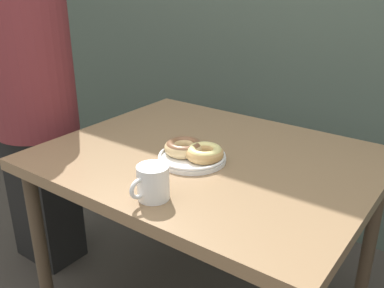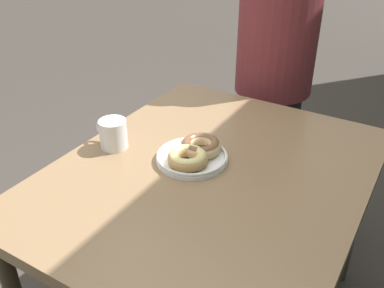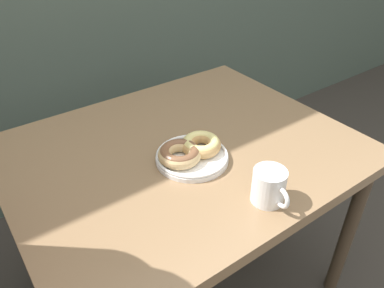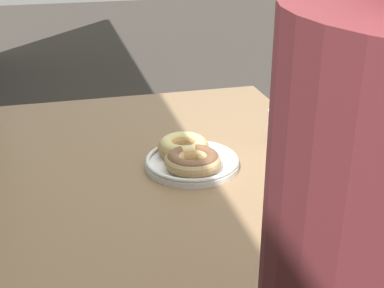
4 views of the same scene
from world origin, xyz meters
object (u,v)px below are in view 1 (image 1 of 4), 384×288
donut_plate (193,152)px  coffee_mug (152,182)px  dining_table (208,173)px  person_figure (34,104)px

donut_plate → coffee_mug: coffee_mug is taller
dining_table → donut_plate: size_ratio=4.86×
donut_plate → coffee_mug: size_ratio=1.79×
dining_table → coffee_mug: bearing=-82.7°
person_figure → donut_plate: bearing=3.4°
person_figure → coffee_mug: bearing=-14.8°
donut_plate → person_figure: bearing=-176.6°
donut_plate → person_figure: (-0.79, -0.05, 0.04)m
donut_plate → dining_table: bearing=76.8°
dining_table → coffee_mug: coffee_mug is taller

